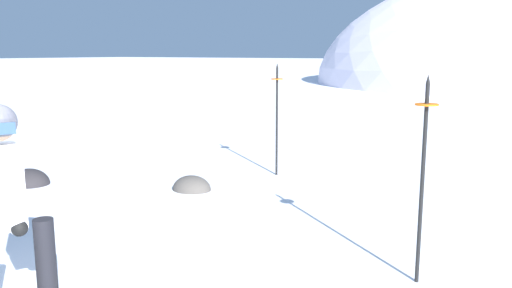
% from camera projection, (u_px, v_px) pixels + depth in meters
% --- Properties ---
extents(snowboarder_main, '(0.94, 1.69, 1.71)m').
position_uv_depth(snowboarder_main, '(6.00, 214.00, 3.71)').
color(snowboarder_main, yellow).
rests_on(snowboarder_main, ground).
extents(piste_marker_near, '(0.20, 0.20, 1.88)m').
position_uv_depth(piste_marker_near, '(277.00, 112.00, 8.62)').
color(piste_marker_near, black).
rests_on(piste_marker_near, ground).
extents(piste_marker_far, '(0.20, 0.20, 1.88)m').
position_uv_depth(piste_marker_far, '(423.00, 167.00, 4.52)').
color(piste_marker_far, black).
rests_on(piste_marker_far, ground).
extents(rock_dark, '(0.69, 0.59, 0.49)m').
position_uv_depth(rock_dark, '(29.00, 184.00, 8.19)').
color(rock_dark, '#282628').
rests_on(rock_dark, ground).
extents(rock_mid, '(0.62, 0.52, 0.43)m').
position_uv_depth(rock_mid, '(192.00, 190.00, 7.85)').
color(rock_mid, '#4C4742').
rests_on(rock_mid, ground).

